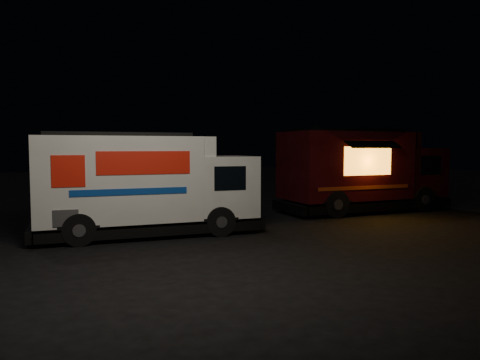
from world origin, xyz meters
TOP-DOWN VIEW (x-y plane):
  - ground at (0.00, 0.00)m, footprint 80.00×80.00m
  - white_truck at (-1.22, 1.74)m, footprint 6.48×2.65m
  - red_truck at (7.58, 3.12)m, footprint 6.88×2.73m

SIDE VIEW (x-z plane):
  - ground at x=0.00m, z-range 0.00..0.00m
  - white_truck at x=-1.22m, z-range 0.00..2.87m
  - red_truck at x=7.58m, z-range 0.00..3.17m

